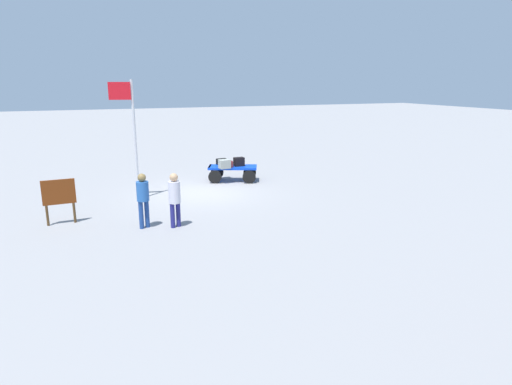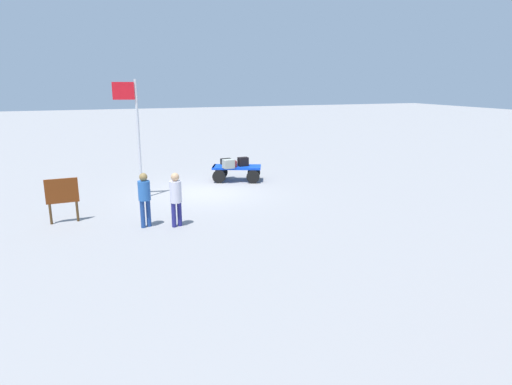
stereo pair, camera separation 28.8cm
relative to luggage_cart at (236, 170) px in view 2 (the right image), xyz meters
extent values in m
plane|color=gray|center=(1.85, 1.64, -0.49)|extent=(120.00, 120.00, 0.00)
cube|color=blue|center=(-0.02, 0.01, 0.15)|extent=(2.38, 1.72, 0.10)
cube|color=blue|center=(0.94, -0.39, 0.15)|extent=(0.42, 0.87, 0.10)
cylinder|color=black|center=(0.88, 0.17, -0.19)|extent=(0.59, 0.34, 0.59)
cylinder|color=black|center=(0.50, -0.74, -0.19)|extent=(0.59, 0.34, 0.59)
cylinder|color=black|center=(-0.53, 0.76, -0.19)|extent=(0.59, 0.34, 0.59)
cylinder|color=black|center=(-0.91, -0.16, -0.19)|extent=(0.59, 0.34, 0.59)
cube|color=black|center=(-0.30, 0.10, 0.40)|extent=(0.46, 0.33, 0.40)
cube|color=black|center=(0.31, -0.58, 0.34)|extent=(0.49, 0.33, 0.27)
cube|color=gray|center=(0.48, 0.36, 0.39)|extent=(0.51, 0.44, 0.38)
cube|color=maroon|center=(0.30, 0.12, 0.34)|extent=(0.50, 0.37, 0.27)
cylinder|color=navy|center=(4.62, 5.32, -0.05)|extent=(0.14, 0.14, 0.87)
cylinder|color=navy|center=(4.81, 5.39, -0.05)|extent=(0.14, 0.14, 0.87)
cylinder|color=#275BA9|center=(4.72, 5.35, 0.69)|extent=(0.48, 0.48, 0.61)
sphere|color=olive|center=(4.72, 5.35, 1.11)|extent=(0.25, 0.25, 0.25)
cylinder|color=navy|center=(3.70, 5.61, -0.10)|extent=(0.14, 0.14, 0.78)
cylinder|color=navy|center=(3.89, 5.66, -0.10)|extent=(0.14, 0.14, 0.78)
cylinder|color=silver|center=(3.80, 5.63, 0.64)|extent=(0.45, 0.45, 0.68)
sphere|color=tan|center=(3.80, 5.63, 1.10)|extent=(0.26, 0.26, 0.26)
cylinder|color=silver|center=(4.42, 1.70, 1.77)|extent=(0.10, 0.10, 4.52)
cube|color=red|center=(4.86, 1.70, 3.61)|extent=(0.78, 0.16, 0.63)
cylinder|color=#4C3319|center=(6.73, 3.96, -0.16)|extent=(0.08, 0.08, 0.66)
cylinder|color=#4C3319|center=(7.53, 4.00, -0.16)|extent=(0.08, 0.08, 0.66)
cube|color=#6B2E0F|center=(7.13, 3.98, 0.57)|extent=(1.00, 0.12, 0.79)
camera|label=1|loc=(6.39, 18.88, 3.95)|focal=31.16mm
camera|label=2|loc=(6.12, 18.98, 3.95)|focal=31.16mm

